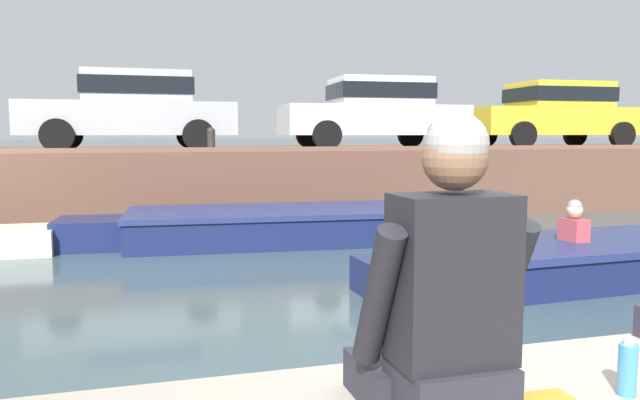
{
  "coord_description": "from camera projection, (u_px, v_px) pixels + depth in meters",
  "views": [
    {
      "loc": [
        -1.53,
        -2.26,
        1.71
      ],
      "look_at": [
        0.0,
        3.17,
        1.1
      ],
      "focal_mm": 35.0,
      "sensor_mm": 36.0,
      "label": 1
    }
  ],
  "objects": [
    {
      "name": "car_right_inner_yellow",
      "position": [
        554.0,
        112.0,
        14.97
      ],
      "size": [
        4.2,
        2.05,
        1.54
      ],
      "color": "yellow",
      "rests_on": "far_quay_wall"
    },
    {
      "name": "far_wall_coping",
      "position": [
        231.0,
        149.0,
        11.39
      ],
      "size": [
        60.0,
        0.24,
        0.08
      ],
      "primitive_type": "cube",
      "color": "brown",
      "rests_on": "far_quay_wall"
    },
    {
      "name": "car_left_inner_silver",
      "position": [
        133.0,
        107.0,
        12.35
      ],
      "size": [
        4.05,
        2.02,
        1.54
      ],
      "color": "#B7BABC",
      "rests_on": "far_quay_wall"
    },
    {
      "name": "car_centre_white",
      "position": [
        375.0,
        110.0,
        13.72
      ],
      "size": [
        4.07,
        2.06,
        1.54
      ],
      "color": "white",
      "rests_on": "far_quay_wall"
    },
    {
      "name": "motorboat_passing",
      "position": [
        606.0,
        258.0,
        7.43
      ],
      "size": [
        5.94,
        1.83,
        0.95
      ],
      "color": "navy",
      "rests_on": "ground"
    },
    {
      "name": "far_quay_wall",
      "position": [
        214.0,
        178.0,
        14.22
      ],
      "size": [
        60.0,
        6.0,
        1.38
      ],
      "primitive_type": "cube",
      "color": "brown",
      "rests_on": "ground"
    },
    {
      "name": "mooring_bollard_mid",
      "position": [
        211.0,
        139.0,
        11.4
      ],
      "size": [
        0.15,
        0.15,
        0.44
      ],
      "color": "#2D2B28",
      "rests_on": "far_quay_wall"
    },
    {
      "name": "boat_moored_central_navy",
      "position": [
        280.0,
        225.0,
        9.89
      ],
      "size": [
        6.31,
        2.2,
        0.52
      ],
      "color": "navy",
      "rests_on": "ground"
    },
    {
      "name": "ground_plane",
      "position": [
        287.0,
        284.0,
        7.09
      ],
      "size": [
        400.0,
        400.0,
        0.0
      ],
      "primitive_type": "plane",
      "color": "#3D5156"
    },
    {
      "name": "person_seated_left",
      "position": [
        444.0,
        304.0,
        1.95
      ],
      "size": [
        0.53,
        0.53,
        0.96
      ],
      "color": "#282833",
      "rests_on": "near_quay"
    },
    {
      "name": "bottle_drink",
      "position": [
        627.0,
        369.0,
        2.15
      ],
      "size": [
        0.06,
        0.06,
        0.2
      ],
      "color": "#3F8CCC",
      "rests_on": "near_quay"
    }
  ]
}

